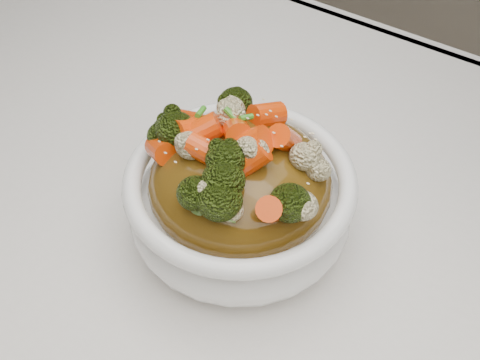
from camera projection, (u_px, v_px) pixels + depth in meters
The scene contains 8 objects.
tablecloth at pixel (280, 288), 0.49m from camera, with size 1.20×0.80×0.04m, color silver.
bowl at pixel (240, 203), 0.48m from camera, with size 0.19×0.19×0.07m, color white, non-canonical shape.
sauce_base at pixel (240, 182), 0.46m from camera, with size 0.15×0.15×0.08m, color #55390E.
carrots at pixel (240, 133), 0.42m from camera, with size 0.15×0.15×0.04m, color #E54007, non-canonical shape.
broccoli at pixel (240, 133), 0.42m from camera, with size 0.15×0.15×0.04m, color black, non-canonical shape.
cauliflower at pixel (240, 135), 0.42m from camera, with size 0.15×0.15×0.03m, color beige, non-canonical shape.
scallions at pixel (240, 132), 0.42m from camera, with size 0.11×0.11×0.02m, color #35861F, non-canonical shape.
sesame_seeds at pixel (240, 132), 0.42m from camera, with size 0.14×0.14×0.01m, color beige, non-canonical shape.
Camera 1 is at (0.12, -0.24, 1.15)m, focal length 42.00 mm.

